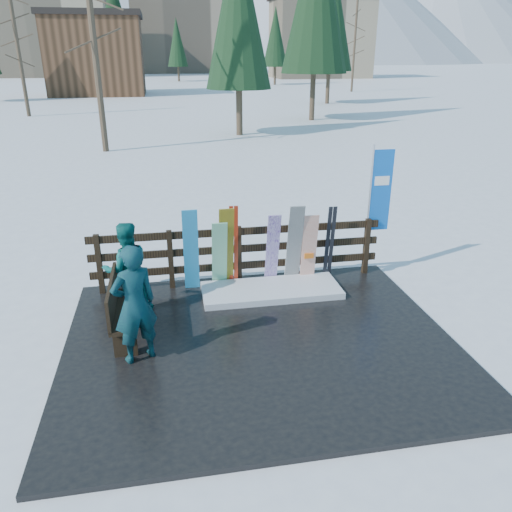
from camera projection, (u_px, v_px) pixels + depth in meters
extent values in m
plane|color=white|center=(260.00, 345.00, 7.85)|extent=(700.00, 700.00, 0.00)
cube|color=black|center=(260.00, 342.00, 7.84)|extent=(6.00, 5.00, 0.08)
cube|color=black|center=(99.00, 264.00, 9.18)|extent=(0.10, 0.10, 1.15)
cube|color=black|center=(171.00, 259.00, 9.40)|extent=(0.10, 0.10, 1.15)
cube|color=black|center=(239.00, 255.00, 9.61)|extent=(0.10, 0.10, 1.15)
cube|color=black|center=(304.00, 250.00, 9.83)|extent=(0.10, 0.10, 1.15)
cube|color=black|center=(366.00, 246.00, 10.05)|extent=(0.10, 0.10, 1.15)
cube|color=black|center=(239.00, 266.00, 9.70)|extent=(5.60, 0.05, 0.14)
cube|color=black|center=(239.00, 249.00, 9.57)|extent=(5.60, 0.05, 0.14)
cube|color=black|center=(239.00, 232.00, 9.44)|extent=(5.60, 0.05, 0.14)
cube|color=white|center=(271.00, 290.00, 9.34)|extent=(2.57, 1.00, 0.12)
cube|color=black|center=(126.00, 310.00, 7.80)|extent=(0.40, 1.50, 0.06)
cube|color=black|center=(125.00, 343.00, 7.34)|extent=(0.34, 0.06, 0.45)
cube|color=black|center=(129.00, 305.00, 8.43)|extent=(0.34, 0.06, 0.45)
cube|color=black|center=(112.00, 295.00, 7.67)|extent=(0.05, 1.50, 0.50)
cube|color=#2899D9|center=(191.00, 250.00, 9.17)|extent=(0.28, 0.31, 1.63)
cube|color=white|center=(220.00, 255.00, 9.30)|extent=(0.28, 0.38, 1.37)
cube|color=yellow|center=(226.00, 248.00, 9.28)|extent=(0.27, 0.40, 1.63)
cube|color=white|center=(272.00, 249.00, 9.46)|extent=(0.25, 0.37, 1.46)
cube|color=black|center=(294.00, 244.00, 9.50)|extent=(0.29, 0.35, 1.60)
cube|color=white|center=(309.00, 249.00, 9.59)|extent=(0.29, 0.21, 1.39)
cube|color=#B32D16|center=(231.00, 247.00, 9.36)|extent=(0.08, 0.20, 1.63)
cube|color=#B32D16|center=(236.00, 246.00, 9.37)|extent=(0.07, 0.20, 1.63)
cube|color=black|center=(327.00, 243.00, 9.69)|extent=(0.08, 0.19, 1.52)
cube|color=black|center=(332.00, 243.00, 9.71)|extent=(0.08, 0.19, 1.52)
cylinder|color=silver|center=(368.00, 211.00, 9.82)|extent=(0.04, 0.04, 2.60)
cube|color=blue|center=(381.00, 191.00, 9.71)|extent=(0.42, 0.02, 1.60)
imported|color=#0E4C45|center=(134.00, 304.00, 7.02)|extent=(0.77, 0.66, 1.78)
imported|color=#0D605C|center=(127.00, 269.00, 8.37)|extent=(0.91, 0.78, 1.63)
cube|color=tan|center=(52.00, 30.00, 101.14)|extent=(22.00, 14.00, 18.00)
cube|color=gray|center=(186.00, 25.00, 123.30)|extent=(26.00, 16.00, 22.00)
cube|color=tan|center=(320.00, 40.00, 96.87)|extent=(18.00, 12.00, 14.00)
cube|color=brown|center=(96.00, 57.00, 55.18)|extent=(10.00, 8.00, 8.00)
cube|color=black|center=(92.00, 14.00, 53.57)|extent=(10.50, 8.40, 0.60)
cylinder|color=#382B1E|center=(90.00, 9.00, 21.33)|extent=(0.28, 0.28, 12.10)
cone|color=black|center=(238.00, 39.00, 26.54)|extent=(3.60, 3.60, 10.01)
cone|color=black|center=(315.00, 23.00, 32.58)|extent=(4.44, 4.44, 12.34)
cylinder|color=#382B1E|center=(18.00, 46.00, 35.23)|extent=(0.28, 0.28, 9.62)
cone|color=black|center=(330.00, 37.00, 44.51)|extent=(4.14, 4.14, 11.51)
cylinder|color=#382B1E|center=(355.00, 45.00, 59.66)|extent=(0.28, 0.28, 10.77)
cone|color=black|center=(116.00, 35.00, 59.19)|extent=(4.59, 4.59, 12.76)
cone|color=black|center=(275.00, 48.00, 74.25)|extent=(3.72, 3.72, 10.34)
cone|color=black|center=(177.00, 51.00, 83.93)|extent=(3.43, 3.43, 9.52)
cone|color=white|center=(436.00, 4.00, 325.71)|extent=(180.00, 180.00, 70.00)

